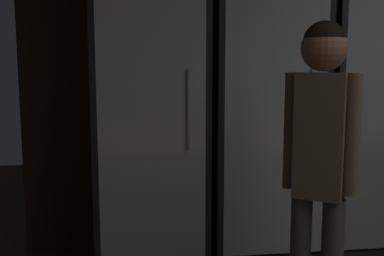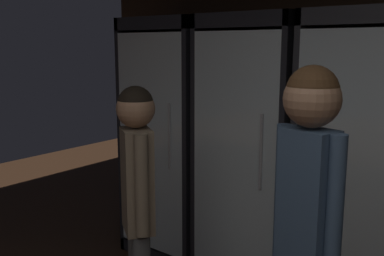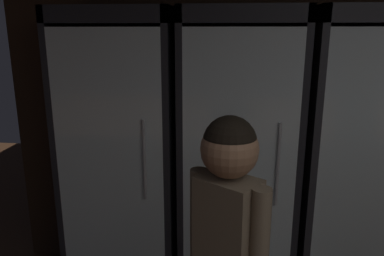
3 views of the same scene
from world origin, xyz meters
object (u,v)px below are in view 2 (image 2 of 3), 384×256
cooler_center (366,175)px  shopper_far (307,210)px  cooler_far_left (177,141)px  shopper_near (138,192)px  cooler_left (257,154)px

cooler_center → shopper_far: 1.19m
cooler_far_left → shopper_far: (1.70, -1.18, 0.14)m
shopper_near → cooler_center: bearing=54.2°
cooler_left → cooler_center: (0.79, 0.00, -0.01)m
cooler_far_left → shopper_near: cooler_far_left is taller
shopper_far → cooler_center: bearing=96.4°
cooler_far_left → shopper_far: cooler_far_left is taller
cooler_left → shopper_far: size_ratio=1.17×
shopper_far → cooler_left: bearing=127.9°
cooler_left → shopper_far: 1.50m
cooler_far_left → cooler_left: (0.78, -0.00, 0.01)m
cooler_far_left → cooler_center: size_ratio=1.00×
cooler_left → cooler_far_left: bearing=179.9°
cooler_far_left → cooler_left: size_ratio=1.00×
shopper_near → shopper_far: shopper_far is taller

